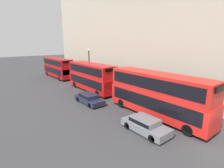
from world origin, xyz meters
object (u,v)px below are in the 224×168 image
(bus_third_in_queue, at_px, (58,67))
(car_hatchback, at_px, (89,98))
(bus_second_in_queue, at_px, (91,76))
(car_dark_sedan, at_px, (145,125))
(bus_leading, at_px, (157,93))
(pedestrian, at_px, (145,95))

(bus_third_in_queue, xyz_separation_m, car_hatchback, (-3.40, -18.62, -1.64))
(bus_second_in_queue, distance_m, car_dark_sedan, 14.65)
(bus_leading, bearing_deg, car_hatchback, 113.70)
(bus_second_in_queue, relative_size, car_dark_sedan, 2.36)
(bus_second_in_queue, height_order, car_dark_sedan, bus_second_in_queue)
(bus_leading, distance_m, pedestrian, 5.36)
(car_hatchback, bearing_deg, car_dark_sedan, -90.00)
(bus_leading, bearing_deg, bus_second_in_queue, 90.00)
(bus_leading, bearing_deg, bus_third_in_queue, 90.00)
(car_dark_sedan, distance_m, car_hatchback, 9.27)
(bus_second_in_queue, distance_m, car_hatchback, 6.19)
(bus_second_in_queue, xyz_separation_m, car_dark_sedan, (-3.40, -14.15, -1.70))
(car_dark_sedan, height_order, pedestrian, pedestrian)
(bus_third_in_queue, height_order, pedestrian, bus_third_in_queue)
(bus_second_in_queue, relative_size, pedestrian, 6.45)
(bus_third_in_queue, relative_size, pedestrian, 6.65)
(car_dark_sedan, xyz_separation_m, car_hatchback, (0.00, 9.27, -0.03))
(bus_leading, relative_size, car_hatchback, 2.54)
(pedestrian, bearing_deg, car_dark_sedan, -138.70)
(car_hatchback, height_order, pedestrian, pedestrian)
(bus_leading, distance_m, bus_second_in_queue, 12.62)
(bus_leading, xyz_separation_m, pedestrian, (2.98, 4.08, -1.78))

